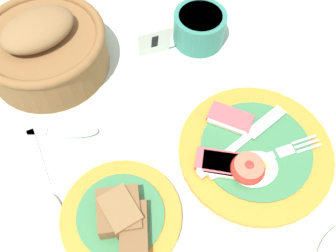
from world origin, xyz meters
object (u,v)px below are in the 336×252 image
(bread_basket, at_px, (44,47))
(teaspoon_by_saucer, at_px, (60,131))
(breakfast_plate, at_px, (253,153))
(teaspoon_near_cup, at_px, (50,198))
(sugar_cup, at_px, (200,27))
(number_card, at_px, (152,37))
(bread_plate, at_px, (122,216))

(bread_basket, distance_m, teaspoon_by_saucer, 0.15)
(breakfast_plate, distance_m, teaspoon_near_cup, 0.32)
(teaspoon_by_saucer, relative_size, teaspoon_near_cup, 0.96)
(sugar_cup, xyz_separation_m, teaspoon_by_saucer, (-0.29, -0.11, -0.03))
(bread_basket, relative_size, teaspoon_near_cup, 1.12)
(sugar_cup, relative_size, number_card, 1.31)
(breakfast_plate, xyz_separation_m, bread_basket, (-0.26, 0.30, 0.04))
(breakfast_plate, relative_size, bread_plate, 1.39)
(bread_basket, height_order, teaspoon_near_cup, bread_basket)
(bread_basket, bearing_deg, teaspoon_near_cup, -102.57)
(bread_plate, relative_size, teaspoon_by_saucer, 0.94)
(bread_basket, relative_size, teaspoon_by_saucer, 1.16)
(breakfast_plate, relative_size, teaspoon_by_saucer, 1.30)
(teaspoon_by_saucer, bearing_deg, teaspoon_near_cup, -89.20)
(teaspoon_near_cup, bearing_deg, sugar_cup, 120.06)
(breakfast_plate, height_order, bread_plate, bread_plate)
(number_card, bearing_deg, teaspoon_by_saucer, -149.14)
(teaspoon_by_saucer, bearing_deg, bread_basket, 105.00)
(sugar_cup, relative_size, teaspoon_near_cup, 0.50)
(teaspoon_near_cup, bearing_deg, breakfast_plate, 79.22)
(teaspoon_near_cup, bearing_deg, teaspoon_by_saucer, 156.54)
(teaspoon_by_saucer, xyz_separation_m, teaspoon_near_cup, (-0.04, -0.11, 0.00))
(teaspoon_by_saucer, bearing_deg, breakfast_plate, -7.72)
(breakfast_plate, height_order, teaspoon_near_cup, breakfast_plate)
(bread_basket, height_order, number_card, bread_basket)
(bread_plate, bearing_deg, sugar_cup, 49.65)
(breakfast_plate, relative_size, teaspoon_near_cup, 1.26)
(sugar_cup, height_order, teaspoon_near_cup, sugar_cup)
(bread_basket, xyz_separation_m, teaspoon_by_saucer, (-0.02, -0.14, -0.04))
(breakfast_plate, bearing_deg, number_card, 105.30)
(bread_basket, bearing_deg, bread_plate, -83.86)
(bread_plate, bearing_deg, bread_basket, 96.14)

